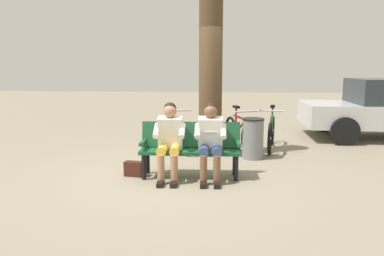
{
  "coord_description": "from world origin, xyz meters",
  "views": [
    {
      "loc": [
        -0.77,
        5.82,
        1.75
      ],
      "look_at": [
        -0.23,
        -0.11,
        0.75
      ],
      "focal_mm": 34.11,
      "sensor_mm": 36.0,
      "label": 1
    }
  ],
  "objects_px": {
    "tree_trunk": "(211,65)",
    "bicycle_purple": "(239,134)",
    "bicycle_black": "(174,133)",
    "bench": "(191,145)",
    "handbag": "(134,169)",
    "litter_bin": "(253,138)",
    "person_companion": "(170,137)",
    "bicycle_green": "(271,133)",
    "bicycle_blue": "(208,131)",
    "person_reading": "(210,138)"
  },
  "relations": [
    {
      "from": "litter_bin",
      "to": "bicycle_blue",
      "type": "relative_size",
      "value": 0.47
    },
    {
      "from": "handbag",
      "to": "bicycle_black",
      "type": "height_order",
      "value": "bicycle_black"
    },
    {
      "from": "bicycle_black",
      "to": "bench",
      "type": "bearing_deg",
      "value": -8.06
    },
    {
      "from": "bicycle_green",
      "to": "person_companion",
      "type": "bearing_deg",
      "value": -29.45
    },
    {
      "from": "bicycle_black",
      "to": "handbag",
      "type": "bearing_deg",
      "value": -34.18
    },
    {
      "from": "bench",
      "to": "person_companion",
      "type": "relative_size",
      "value": 1.35
    },
    {
      "from": "tree_trunk",
      "to": "bicycle_black",
      "type": "relative_size",
      "value": 2.28
    },
    {
      "from": "person_reading",
      "to": "bicycle_purple",
      "type": "xyz_separation_m",
      "value": [
        -0.52,
        -2.05,
        -0.31
      ]
    },
    {
      "from": "litter_bin",
      "to": "bicycle_blue",
      "type": "xyz_separation_m",
      "value": [
        0.92,
        -0.93,
        -0.03
      ]
    },
    {
      "from": "person_reading",
      "to": "tree_trunk",
      "type": "xyz_separation_m",
      "value": [
        0.07,
        -1.65,
        1.12
      ]
    },
    {
      "from": "person_companion",
      "to": "bicycle_purple",
      "type": "height_order",
      "value": "person_companion"
    },
    {
      "from": "bicycle_green",
      "to": "bench",
      "type": "bearing_deg",
      "value": -26.54
    },
    {
      "from": "person_companion",
      "to": "bicycle_purple",
      "type": "relative_size",
      "value": 0.75
    },
    {
      "from": "tree_trunk",
      "to": "bicycle_purple",
      "type": "xyz_separation_m",
      "value": [
        -0.59,
        -0.41,
        -1.42
      ]
    },
    {
      "from": "bench",
      "to": "person_reading",
      "type": "xyz_separation_m",
      "value": [
        -0.33,
        0.15,
        0.16
      ]
    },
    {
      "from": "bench",
      "to": "person_reading",
      "type": "relative_size",
      "value": 1.35
    },
    {
      "from": "bench",
      "to": "tree_trunk",
      "type": "relative_size",
      "value": 0.45
    },
    {
      "from": "handbag",
      "to": "bicycle_blue",
      "type": "height_order",
      "value": "bicycle_blue"
    },
    {
      "from": "person_companion",
      "to": "handbag",
      "type": "height_order",
      "value": "person_companion"
    },
    {
      "from": "bicycle_green",
      "to": "bicycle_purple",
      "type": "bearing_deg",
      "value": -66.03
    },
    {
      "from": "bicycle_black",
      "to": "bicycle_blue",
      "type": "bearing_deg",
      "value": 86.05
    },
    {
      "from": "person_companion",
      "to": "bicycle_black",
      "type": "relative_size",
      "value": 0.77
    },
    {
      "from": "bicycle_green",
      "to": "bicycle_blue",
      "type": "height_order",
      "value": "same"
    },
    {
      "from": "bicycle_green",
      "to": "bicycle_black",
      "type": "height_order",
      "value": "same"
    },
    {
      "from": "bicycle_blue",
      "to": "bicycle_black",
      "type": "height_order",
      "value": "same"
    },
    {
      "from": "person_companion",
      "to": "bicycle_blue",
      "type": "distance_m",
      "value": 2.42
    },
    {
      "from": "bicycle_green",
      "to": "litter_bin",
      "type": "bearing_deg",
      "value": -18.39
    },
    {
      "from": "person_reading",
      "to": "bicycle_purple",
      "type": "relative_size",
      "value": 0.75
    },
    {
      "from": "person_companion",
      "to": "bicycle_green",
      "type": "height_order",
      "value": "person_companion"
    },
    {
      "from": "handbag",
      "to": "bicycle_green",
      "type": "relative_size",
      "value": 0.18
    },
    {
      "from": "person_reading",
      "to": "person_companion",
      "type": "bearing_deg",
      "value": -0.05
    },
    {
      "from": "person_reading",
      "to": "bicycle_green",
      "type": "xyz_separation_m",
      "value": [
        -1.21,
        -2.23,
        -0.31
      ]
    },
    {
      "from": "bench",
      "to": "tree_trunk",
      "type": "xyz_separation_m",
      "value": [
        -0.25,
        -1.5,
        1.28
      ]
    },
    {
      "from": "person_reading",
      "to": "bicycle_black",
      "type": "relative_size",
      "value": 0.77
    },
    {
      "from": "tree_trunk",
      "to": "bicycle_black",
      "type": "distance_m",
      "value": 1.68
    },
    {
      "from": "litter_bin",
      "to": "bicycle_black",
      "type": "height_order",
      "value": "bicycle_black"
    },
    {
      "from": "bench",
      "to": "bicycle_blue",
      "type": "xyz_separation_m",
      "value": [
        -0.17,
        -2.17,
        -0.15
      ]
    },
    {
      "from": "bicycle_green",
      "to": "bicycle_blue",
      "type": "bearing_deg",
      "value": -83.94
    },
    {
      "from": "person_companion",
      "to": "bicycle_green",
      "type": "bearing_deg",
      "value": -131.61
    },
    {
      "from": "tree_trunk",
      "to": "bicycle_black",
      "type": "xyz_separation_m",
      "value": [
        0.79,
        -0.42,
        -1.42
      ]
    },
    {
      "from": "person_reading",
      "to": "person_companion",
      "type": "height_order",
      "value": "same"
    },
    {
      "from": "handbag",
      "to": "litter_bin",
      "type": "distance_m",
      "value": 2.43
    },
    {
      "from": "bench",
      "to": "handbag",
      "type": "xyz_separation_m",
      "value": [
        0.91,
        0.11,
        -0.39
      ]
    },
    {
      "from": "person_reading",
      "to": "bicycle_black",
      "type": "distance_m",
      "value": 2.26
    },
    {
      "from": "bicycle_black",
      "to": "tree_trunk",
      "type": "bearing_deg",
      "value": 38.19
    },
    {
      "from": "tree_trunk",
      "to": "handbag",
      "type": "bearing_deg",
      "value": 54.13
    },
    {
      "from": "bench",
      "to": "litter_bin",
      "type": "distance_m",
      "value": 1.65
    },
    {
      "from": "litter_bin",
      "to": "bicycle_purple",
      "type": "distance_m",
      "value": 0.71
    },
    {
      "from": "person_reading",
      "to": "bicycle_black",
      "type": "bearing_deg",
      "value": -69.53
    },
    {
      "from": "tree_trunk",
      "to": "bicycle_green",
      "type": "bearing_deg",
      "value": -155.76
    }
  ]
}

